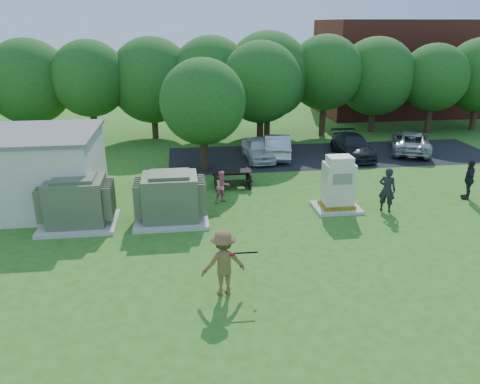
{
  "coord_description": "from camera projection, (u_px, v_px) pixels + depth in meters",
  "views": [
    {
      "loc": [
        -2.33,
        -13.57,
        7.71
      ],
      "look_at": [
        0.0,
        4.0,
        1.3
      ],
      "focal_mm": 35.0,
      "sensor_mm": 36.0,
      "label": 1
    }
  ],
  "objects": [
    {
      "name": "person_at_picnic",
      "position": [
        222.0,
        187.0,
        21.11
      ],
      "size": [
        0.9,
        0.81,
        1.5
      ],
      "primitive_type": "imported",
      "rotation": [
        0.0,
        0.0,
        0.41
      ],
      "color": "#E67A80",
      "rests_on": "ground"
    },
    {
      "name": "person_by_generator",
      "position": [
        387.0,
        190.0,
        20.08
      ],
      "size": [
        0.85,
        0.8,
        1.95
      ],
      "primitive_type": "imported",
      "rotation": [
        0.0,
        0.0,
        2.51
      ],
      "color": "black",
      "rests_on": "ground"
    },
    {
      "name": "picnic_table",
      "position": [
        232.0,
        177.0,
        23.29
      ],
      "size": [
        1.9,
        1.43,
        0.81
      ],
      "color": "black",
      "rests_on": "ground"
    },
    {
      "name": "car_white",
      "position": [
        258.0,
        149.0,
        27.82
      ],
      "size": [
        1.72,
        3.93,
        1.32
      ],
      "primitive_type": "imported",
      "rotation": [
        0.0,
        0.0,
        0.04
      ],
      "color": "silver",
      "rests_on": "ground"
    },
    {
      "name": "batting_equipment",
      "position": [
        244.0,
        253.0,
        13.78
      ],
      "size": [
        1.01,
        0.41,
        0.27
      ],
      "color": "black",
      "rests_on": "ground"
    },
    {
      "name": "person_walking_right",
      "position": [
        469.0,
        179.0,
        21.54
      ],
      "size": [
        0.89,
        1.19,
        1.88
      ],
      "primitive_type": "imported",
      "rotation": [
        0.0,
        0.0,
        4.27
      ],
      "color": "black",
      "rests_on": "ground"
    },
    {
      "name": "car_dark",
      "position": [
        353.0,
        146.0,
        28.51
      ],
      "size": [
        2.06,
        4.65,
        1.33
      ],
      "primitive_type": "imported",
      "rotation": [
        0.0,
        0.0,
        -0.04
      ],
      "color": "black",
      "rests_on": "ground"
    },
    {
      "name": "transformer_left",
      "position": [
        77.0,
        203.0,
        18.62
      ],
      "size": [
        3.0,
        2.4,
        2.07
      ],
      "color": "beige",
      "rests_on": "ground"
    },
    {
      "name": "parking_strip",
      "position": [
        331.0,
        155.0,
        29.01
      ],
      "size": [
        20.0,
        6.0,
        0.01
      ],
      "primitive_type": "cube",
      "color": "#232326",
      "rests_on": "ground"
    },
    {
      "name": "ground",
      "position": [
        256.0,
        269.0,
        15.56
      ],
      "size": [
        120.0,
        120.0,
        0.0
      ],
      "primitive_type": "plane",
      "color": "#2D6619",
      "rests_on": "ground"
    },
    {
      "name": "brick_building",
      "position": [
        406.0,
        67.0,
        41.6
      ],
      "size": [
        15.0,
        8.0,
        8.0
      ],
      "primitive_type": "cube",
      "color": "maroon",
      "rests_on": "ground"
    },
    {
      "name": "batter",
      "position": [
        223.0,
        263.0,
        13.84
      ],
      "size": [
        1.44,
        0.97,
        2.07
      ],
      "primitive_type": "imported",
      "rotation": [
        0.0,
        0.0,
        3.31
      ],
      "color": "brown",
      "rests_on": "ground"
    },
    {
      "name": "transformer_right",
      "position": [
        171.0,
        199.0,
        19.08
      ],
      "size": [
        3.0,
        2.4,
        2.07
      ],
      "color": "beige",
      "rests_on": "ground"
    },
    {
      "name": "car_silver_a",
      "position": [
        277.0,
        146.0,
        28.4
      ],
      "size": [
        2.16,
        4.48,
        1.42
      ],
      "primitive_type": "imported",
      "rotation": [
        0.0,
        0.0,
        2.98
      ],
      "color": "#B1B1B6",
      "rests_on": "ground"
    },
    {
      "name": "car_silver_b",
      "position": [
        411.0,
        142.0,
        29.45
      ],
      "size": [
        4.07,
        5.41,
        1.37
      ],
      "primitive_type": "imported",
      "rotation": [
        0.0,
        0.0,
        2.72
      ],
      "color": "#AFAFB3",
      "rests_on": "ground"
    },
    {
      "name": "tree_row",
      "position": [
        237.0,
        79.0,
        31.62
      ],
      "size": [
        41.3,
        13.3,
        7.3
      ],
      "color": "#47301E",
      "rests_on": "ground"
    },
    {
      "name": "generator_cabinet",
      "position": [
        338.0,
        186.0,
        20.23
      ],
      "size": [
        1.98,
        1.62,
        2.41
      ],
      "color": "beige",
      "rests_on": "ground"
    }
  ]
}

